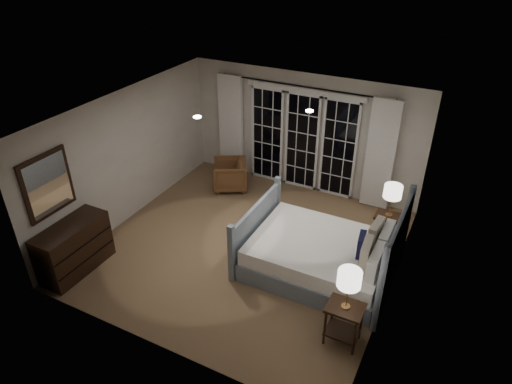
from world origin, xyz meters
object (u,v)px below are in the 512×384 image
at_px(lamp_right, 393,192).
at_px(nightstand_right, 387,225).
at_px(lamp_left, 349,279).
at_px(armchair, 230,175).
at_px(nightstand_left, 344,319).
at_px(dresser, 74,248).
at_px(bed, 323,255).

bearing_deg(lamp_right, nightstand_right, -153.43).
distance_m(lamp_left, armchair, 4.64).
xyz_separation_m(lamp_left, armchair, (-3.47, 2.98, -0.79)).
bearing_deg(armchair, lamp_left, 19.93).
relative_size(nightstand_left, lamp_right, 1.06).
distance_m(nightstand_left, dresser, 4.42).
height_order(lamp_left, armchair, lamp_left).
height_order(lamp_left, lamp_right, lamp_left).
height_order(nightstand_left, lamp_left, lamp_left).
relative_size(bed, dresser, 1.93).
xyz_separation_m(bed, lamp_right, (0.74, 1.27, 0.72)).
bearing_deg(lamp_right, bed, -120.28).
relative_size(nightstand_right, lamp_right, 0.99).
xyz_separation_m(nightstand_left, dresser, (-4.39, -0.52, 0.01)).
height_order(nightstand_right, lamp_right, lamp_right).
xyz_separation_m(bed, nightstand_right, (0.74, 1.27, 0.04)).
bearing_deg(nightstand_right, lamp_left, -89.87).
bearing_deg(nightstand_left, lamp_right, 90.13).
relative_size(lamp_left, dresser, 0.49).
height_order(nightstand_left, armchair, armchair).
xyz_separation_m(nightstand_left, lamp_right, (-0.01, 2.52, 0.65)).
height_order(nightstand_left, dresser, dresser).
bearing_deg(nightstand_left, nightstand_right, 90.13).
distance_m(bed, dresser, 4.05).
bearing_deg(nightstand_left, armchair, 139.40).
bearing_deg(dresser, lamp_right, 34.72).
height_order(nightstand_left, lamp_right, lamp_right).
relative_size(nightstand_right, lamp_left, 0.98).
bearing_deg(dresser, bed, 25.91).
distance_m(lamp_left, lamp_right, 2.52).
bearing_deg(nightstand_left, dresser, -173.25).
height_order(lamp_left, dresser, lamp_left).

